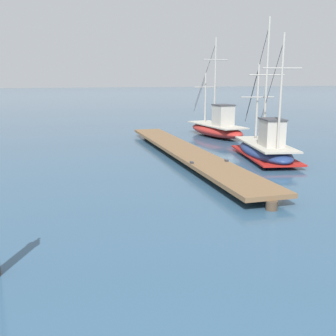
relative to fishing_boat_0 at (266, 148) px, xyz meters
name	(u,v)px	position (x,y,z in m)	size (l,w,h in m)	color
floating_dock	(184,151)	(-3.60, 1.91, -0.24)	(3.52, 17.65, 0.53)	brown
fishing_boat_0	(266,148)	(0.00, 0.00, 0.00)	(3.49, 6.56, 6.86)	navy
fishing_boat_1	(217,127)	(1.64, 8.15, 0.04)	(2.19, 6.68, 6.73)	#AD2823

